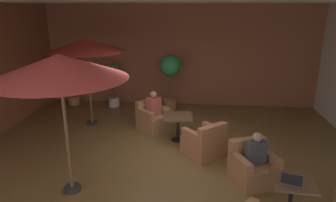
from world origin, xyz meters
name	(u,v)px	position (x,y,z in m)	size (l,w,h in m)	color
ground_plane	(166,156)	(0.00, 0.00, -0.01)	(9.57, 8.30, 0.02)	brown
wall_back_brick	(180,56)	(0.00, 4.11, 1.74)	(9.57, 0.08, 3.48)	#94503B
cafe_table_front_left	(292,189)	(2.29, -1.92, 0.52)	(0.72, 0.72, 0.68)	black
armchair_front_left_east	(253,167)	(1.86, -0.87, 0.30)	(1.04, 1.04, 0.81)	#A86A47
cafe_table_front_right	(178,120)	(0.20, 0.91, 0.55)	(0.82, 0.82, 0.68)	black
armchair_front_right_north	(204,143)	(0.89, 0.13, 0.32)	(1.10, 1.11, 0.84)	#B16948
armchair_front_right_east	(153,119)	(-0.57, 1.60, 0.31)	(1.05, 1.05, 0.81)	#A8744C
patio_umbrella_tall_red	(59,67)	(-1.62, -1.60, 2.39)	(2.34, 2.34, 2.62)	#2D2D2D
patio_umbrella_center_beige	(86,46)	(-2.44, 1.76, 2.33)	(2.17, 2.17, 2.53)	#2D2D2D
potted_tree_left_corner	(113,78)	(-2.27, 3.51, 1.03)	(0.60, 0.60, 1.51)	silver
potted_tree_mid_left	(72,72)	(-3.78, 3.62, 1.18)	(0.60, 0.60, 1.75)	#A86B42
potted_tree_mid_right	(170,74)	(-0.23, 3.13, 1.30)	(0.69, 0.69, 1.91)	#A06541
patron_blue_shirt	(154,105)	(-0.54, 1.58, 0.74)	(0.43, 0.44, 0.70)	#B35142
patron_by_window	(256,150)	(1.88, -0.91, 0.70)	(0.43, 0.34, 0.66)	#3C3940
iced_drink_cup	(292,178)	(2.26, -1.94, 0.74)	(0.08, 0.08, 0.11)	white
open_laptop	(292,181)	(2.24, -2.02, 0.73)	(0.37, 0.32, 0.20)	#9EA0A5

